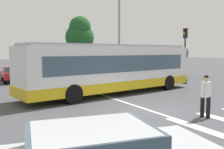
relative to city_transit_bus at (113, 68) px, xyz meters
The scene contains 14 objects.
ground_plane 5.08m from the city_transit_bus, 101.48° to the right, with size 160.00×160.00×0.00m, color #47474C.
city_transit_bus is the anchor object (origin of this frame).
pedestrian_crossing_street 6.86m from the city_transit_bus, 87.44° to the right, with size 0.56×0.39×1.72m.
parked_car_red 10.65m from the city_transit_bus, 114.91° to the left, with size 1.99×4.56×1.35m.
parked_car_teal 10.33m from the city_transit_bus, 98.98° to the left, with size 2.04×4.58×1.35m.
parked_car_charcoal 10.16m from the city_transit_bus, 83.85° to the left, with size 2.15×4.62×1.35m.
parked_car_silver 10.64m from the city_transit_bus, 69.84° to the left, with size 1.91×4.52×1.35m.
parked_car_champagne 12.00m from the city_transit_bus, 57.34° to the left, with size 2.21×4.64×1.35m.
traffic_light_far_corner 10.72m from the city_transit_bus, 20.02° to the left, with size 0.33×0.32×4.79m.
bus_stop_shelter 11.82m from the city_transit_bus, 31.13° to the left, with size 4.30×1.54×3.25m.
twin_arm_street_lamp 9.43m from the city_transit_bus, 55.97° to the left, with size 4.72×0.32×8.23m.
background_tree_right 16.03m from the city_transit_bus, 74.83° to the left, with size 3.50×3.50×6.87m.
crosswalk_painted_stripes 7.70m from the city_transit_bus, 97.46° to the right, with size 7.22×2.61×0.01m.
lane_center_line 3.27m from the city_transit_bus, 107.30° to the right, with size 0.16×24.00×0.01m, color silver.
Camera 1 is at (-6.84, -8.74, 2.65)m, focal length 40.05 mm.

